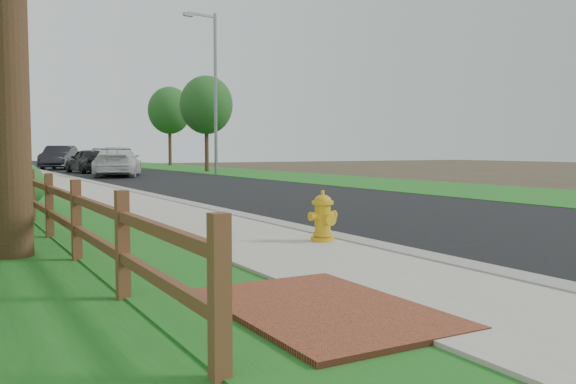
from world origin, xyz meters
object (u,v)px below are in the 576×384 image
ranch_fence (40,197)px  fire_hydrant (323,218)px  white_suv (118,162)px  dark_car_mid (88,161)px  streetlight (213,84)px

ranch_fence → fire_hydrant: ranch_fence is taller
white_suv → ranch_fence: bearing=92.3°
dark_car_mid → ranch_fence: bearing=69.5°
white_suv → streetlight: bearing=-165.4°
ranch_fence → streetlight: 24.87m
fire_hydrant → dark_car_mid: bearing=84.9°
ranch_fence → white_suv: size_ratio=3.08×
ranch_fence → streetlight: size_ratio=1.82×
fire_hydrant → streetlight: 27.19m
fire_hydrant → white_suv: bearing=82.9°
dark_car_mid → white_suv: bearing=85.7°
dark_car_mid → streetlight: 9.79m
ranch_fence → streetlight: bearing=60.2°
white_suv → dark_car_mid: 6.05m
fire_hydrant → streetlight: bearing=71.2°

